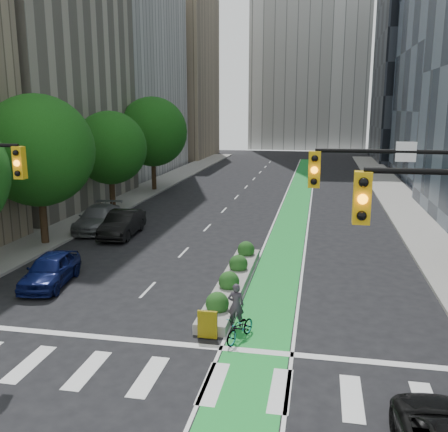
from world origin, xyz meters
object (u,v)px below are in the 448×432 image
at_px(cyclist, 236,305).
at_px(median_planter, 233,280).
at_px(parked_car_left_far, 98,218).
at_px(bicycle, 240,328).
at_px(parked_car_left_near, 50,270).
at_px(parked_car_left_mid, 122,224).

bearing_deg(cyclist, median_planter, -83.08).
relative_size(median_planter, parked_car_left_far, 1.88).
distance_m(median_planter, bicycle, 5.22).
bearing_deg(parked_car_left_far, parked_car_left_near, -83.47).
height_order(median_planter, parked_car_left_near, parked_car_left_near).
bearing_deg(median_planter, cyclist, -78.66).
height_order(bicycle, cyclist, cyclist).
xyz_separation_m(median_planter, bicycle, (1.14, -5.09, 0.08)).
distance_m(median_planter, cyclist, 4.10).
relative_size(median_planter, parked_car_left_near, 2.38).
xyz_separation_m(median_planter, cyclist, (0.80, -3.99, 0.46)).
relative_size(cyclist, parked_car_left_mid, 0.34).
bearing_deg(parked_car_left_near, parked_car_left_mid, 83.24).
distance_m(parked_car_left_mid, parked_car_left_far, 2.56).
relative_size(median_planter, cyclist, 6.14).
xyz_separation_m(parked_car_left_near, parked_car_left_far, (-2.42, 10.30, 0.06)).
bearing_deg(cyclist, parked_car_left_mid, -56.18).
bearing_deg(bicycle, parked_car_left_near, 179.01).
distance_m(cyclist, parked_car_left_far, 17.39).
bearing_deg(parked_car_left_far, bicycle, -56.73).
bearing_deg(parked_car_left_mid, bicycle, -56.70).
relative_size(bicycle, parked_car_left_far, 0.31).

